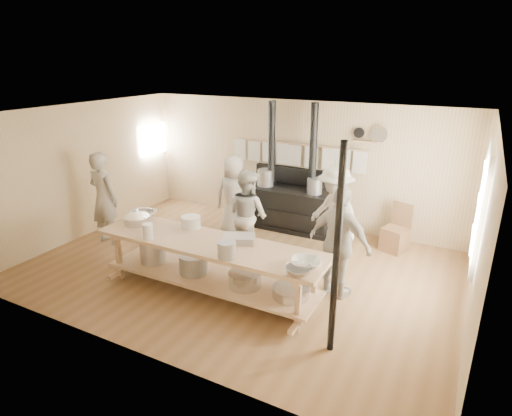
% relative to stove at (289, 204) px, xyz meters
% --- Properties ---
extents(ground, '(7.00, 7.00, 0.00)m').
position_rel_stove_xyz_m(ground, '(0.01, -2.12, -0.52)').
color(ground, brown).
rests_on(ground, ground).
extents(room_shell, '(7.00, 7.00, 7.00)m').
position_rel_stove_xyz_m(room_shell, '(0.01, -2.12, 1.10)').
color(room_shell, tan).
rests_on(room_shell, ground).
extents(window_right, '(0.09, 1.50, 1.65)m').
position_rel_stove_xyz_m(window_right, '(3.48, -1.52, 0.98)').
color(window_right, beige).
rests_on(window_right, ground).
extents(left_opening, '(0.00, 0.90, 0.90)m').
position_rel_stove_xyz_m(left_opening, '(-3.44, -0.12, 1.08)').
color(left_opening, white).
rests_on(left_opening, ground).
extents(stove, '(1.90, 0.75, 2.60)m').
position_rel_stove_xyz_m(stove, '(0.00, 0.00, 0.00)').
color(stove, black).
rests_on(stove, ground).
extents(towel_rail, '(3.00, 0.04, 0.47)m').
position_rel_stove_xyz_m(towel_rail, '(0.01, 0.28, 1.03)').
color(towel_rail, tan).
rests_on(towel_rail, ground).
extents(back_wall_shelf, '(0.63, 0.14, 0.32)m').
position_rel_stove_xyz_m(back_wall_shelf, '(1.47, 0.32, 1.48)').
color(back_wall_shelf, tan).
rests_on(back_wall_shelf, ground).
extents(prep_table, '(3.60, 0.90, 0.85)m').
position_rel_stove_xyz_m(prep_table, '(-0.00, -3.02, -0.00)').
color(prep_table, tan).
rests_on(prep_table, ground).
extents(support_post, '(0.08, 0.08, 2.60)m').
position_rel_stove_xyz_m(support_post, '(2.06, -3.47, 0.78)').
color(support_post, black).
rests_on(support_post, ground).
extents(cook_far_left, '(0.67, 0.46, 1.79)m').
position_rel_stove_xyz_m(cook_far_left, '(-2.82, -2.33, 0.37)').
color(cook_far_left, '#AAA297').
rests_on(cook_far_left, ground).
extents(cook_left, '(0.95, 0.85, 1.62)m').
position_rel_stove_xyz_m(cook_left, '(-0.08, -1.66, 0.29)').
color(cook_left, '#AAA297').
rests_on(cook_left, ground).
extents(cook_center, '(0.88, 0.66, 1.65)m').
position_rel_stove_xyz_m(cook_center, '(-0.78, -0.92, 0.30)').
color(cook_center, '#AAA297').
rests_on(cook_center, ground).
extents(cook_right, '(1.08, 0.66, 1.71)m').
position_rel_stove_xyz_m(cook_right, '(1.73, -2.20, 0.34)').
color(cook_right, '#AAA297').
rests_on(cook_right, ground).
extents(cook_by_window, '(1.26, 1.11, 1.69)m').
position_rel_stove_xyz_m(cook_by_window, '(1.26, -0.99, 0.32)').
color(cook_by_window, '#AAA297').
rests_on(cook_by_window, ground).
extents(chair, '(0.53, 0.53, 0.89)m').
position_rel_stove_xyz_m(chair, '(2.20, -0.15, -0.26)').
color(chair, brown).
rests_on(chair, ground).
extents(bowl_white_a, '(0.53, 0.53, 0.11)m').
position_rel_stove_xyz_m(bowl_white_a, '(-1.54, -2.69, 0.38)').
color(bowl_white_a, white).
rests_on(bowl_white_a, prep_table).
extents(bowl_steel_a, '(0.49, 0.49, 0.11)m').
position_rel_stove_xyz_m(bowl_steel_a, '(-1.54, -2.69, 0.39)').
color(bowl_steel_a, silver).
rests_on(bowl_steel_a, prep_table).
extents(bowl_white_b, '(0.50, 0.50, 0.09)m').
position_rel_stove_xyz_m(bowl_white_b, '(1.56, -3.09, 0.38)').
color(bowl_white_b, white).
rests_on(bowl_white_b, prep_table).
extents(bowl_steel_b, '(0.45, 0.45, 0.11)m').
position_rel_stove_xyz_m(bowl_steel_b, '(1.56, -3.35, 0.38)').
color(bowl_steel_b, silver).
rests_on(bowl_steel_b, prep_table).
extents(roasting_pan, '(0.53, 0.45, 0.10)m').
position_rel_stove_xyz_m(roasting_pan, '(0.40, -2.81, 0.38)').
color(roasting_pan, '#B2B2B7').
rests_on(roasting_pan, prep_table).
extents(mixing_bowl_large, '(0.52, 0.52, 0.13)m').
position_rel_stove_xyz_m(mixing_bowl_large, '(-1.42, -2.96, 0.40)').
color(mixing_bowl_large, silver).
rests_on(mixing_bowl_large, prep_table).
extents(bucket_galv, '(0.33, 0.33, 0.23)m').
position_rel_stove_xyz_m(bucket_galv, '(0.52, -3.35, 0.44)').
color(bucket_galv, gray).
rests_on(bucket_galv, prep_table).
extents(deep_bowl_enamel, '(0.39, 0.39, 0.19)m').
position_rel_stove_xyz_m(deep_bowl_enamel, '(-0.55, -2.69, 0.42)').
color(deep_bowl_enamel, white).
rests_on(deep_bowl_enamel, prep_table).
extents(pitcher, '(0.18, 0.18, 0.24)m').
position_rel_stove_xyz_m(pitcher, '(-0.85, -3.35, 0.45)').
color(pitcher, white).
rests_on(pitcher, prep_table).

